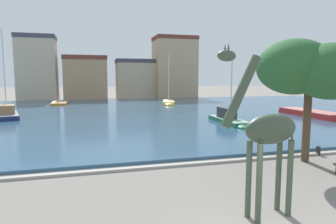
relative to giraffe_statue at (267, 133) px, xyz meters
name	(u,v)px	position (x,y,z in m)	size (l,w,h in m)	color
harbor_water	(125,112)	(-0.84, 28.61, -2.55)	(84.52, 44.81, 0.28)	#2D5170
quay_edge_coping	(181,164)	(-0.84, 5.96, -2.63)	(84.52, 0.50, 0.12)	#ADA89E
giraffe_statue	(267,133)	(0.00, 0.00, 0.00)	(3.01, 1.01, 5.28)	#3D4C38
sailboat_navy	(7,115)	(-13.45, 26.02, -2.13)	(3.54, 6.89, 9.32)	navy
sailboat_red	(305,114)	(17.93, 19.43, -2.24)	(2.53, 9.28, 6.52)	red
sailboat_green	(230,120)	(7.17, 16.28, -2.16)	(1.83, 6.82, 6.40)	#236B42
sailboat_yellow	(169,103)	(7.13, 37.26, -2.29)	(3.30, 7.01, 8.12)	gold
sailboat_orange	(60,103)	(-9.65, 42.17, -2.36)	(2.39, 6.56, 6.87)	orange
shade_tree	(312,70)	(5.60, 4.68, 2.03)	(5.48, 5.09, 6.26)	brown
mooring_bollard	(318,151)	(7.29, 5.81, -2.44)	(0.24, 0.24, 0.50)	#232326
townhouse_corner_house	(37,68)	(-14.37, 53.03, 3.51)	(7.07, 5.20, 12.38)	#C6B293
townhouse_wide_warehouse	(86,78)	(-5.61, 53.43, 1.65)	(8.25, 7.36, 8.66)	tan
townhouse_tall_gabled	(137,79)	(5.11, 55.60, 1.49)	(9.04, 5.14, 8.34)	#C6B293
townhouse_end_terrace	(174,68)	(13.03, 54.00, 3.90)	(8.82, 6.58, 13.16)	tan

